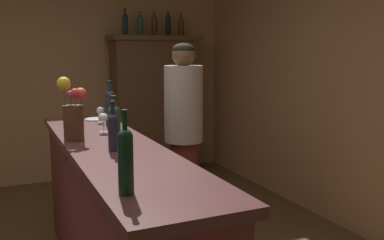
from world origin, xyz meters
name	(u,v)px	position (x,y,z in m)	size (l,w,h in m)	color
wall_back	(26,64)	(0.00, 3.00, 1.46)	(5.12, 0.12, 2.92)	tan
bar_counter	(114,221)	(0.30, 0.11, 0.52)	(0.55, 2.64, 1.03)	#5E292A
display_cabinet	(155,104)	(1.52, 2.68, 0.94)	(1.16, 0.44, 1.81)	brown
wine_bottle_malbec	(114,123)	(0.32, 0.08, 1.17)	(0.08, 0.08, 0.31)	#254A2F
wine_bottle_syrah	(126,158)	(0.13, -0.85, 1.18)	(0.06, 0.06, 0.35)	#14341D
wine_bottle_riesling	(113,130)	(0.27, -0.07, 1.15)	(0.06, 0.06, 0.30)	#232232
wine_bottle_pinot	(110,106)	(0.48, 0.82, 1.18)	(0.08, 0.08, 0.35)	#1E2732
wine_glass_front	(100,111)	(0.43, 0.99, 1.12)	(0.06, 0.06, 0.13)	white
wine_glass_mid	(103,118)	(0.35, 0.54, 1.13)	(0.07, 0.07, 0.14)	white
flower_arrangement	(73,114)	(0.11, 0.34, 1.21)	(0.18, 0.13, 0.42)	#502B19
cheese_plate	(96,119)	(0.43, 1.14, 1.03)	(0.19, 0.19, 0.01)	white
display_bottle_left	(125,23)	(1.14, 2.68, 1.95)	(0.07, 0.07, 0.33)	#192836
display_bottle_midleft	(140,24)	(1.33, 2.68, 1.94)	(0.08, 0.08, 0.31)	#2C4C2D
display_bottle_center	(154,24)	(1.52, 2.68, 1.95)	(0.07, 0.07, 0.32)	#4B2A14
display_bottle_midright	(168,24)	(1.70, 2.68, 1.96)	(0.07, 0.07, 0.33)	black
display_bottle_right	(181,26)	(1.88, 2.68, 1.94)	(0.08, 0.08, 0.31)	#4A3212
bartender	(184,133)	(1.07, 0.74, 0.93)	(0.32, 0.32, 1.68)	maroon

